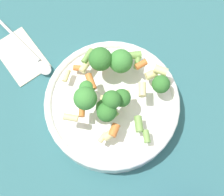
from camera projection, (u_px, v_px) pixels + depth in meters
The scene contains 5 objects.
ground_plane at pixel (112, 109), 0.62m from camera, with size 3.00×3.00×0.00m, color #2D6066.
bowl at pixel (112, 105), 0.59m from camera, with size 0.25×0.25×0.05m.
pasta_salad at pixel (112, 85), 0.54m from camera, with size 0.19×0.20×0.09m.
napkin at pixel (22, 54), 0.65m from camera, with size 0.11×0.14×0.01m.
spoon at pixel (34, 55), 0.64m from camera, with size 0.06×0.17×0.01m.
Camera 1 is at (0.16, 0.09, 0.59)m, focal length 50.00 mm.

